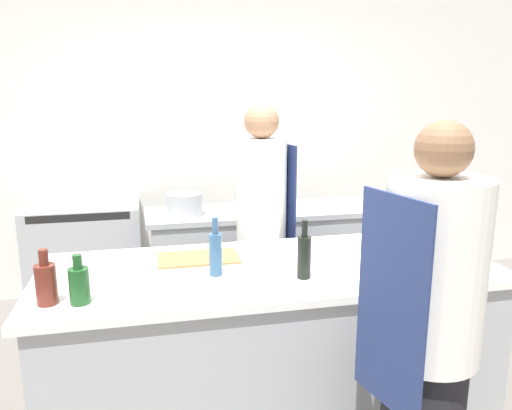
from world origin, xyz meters
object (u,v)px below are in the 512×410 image
chef_at_prep_near (427,340)px  chef_at_stove (262,232)px  bottle_sauce (273,225)px  bottle_vinegar (79,284)px  bowl_prep_small (416,232)px  bottle_wine (304,255)px  bottle_cooking_oil (216,253)px  oven_range (87,257)px  stockpot (184,204)px  bottle_olive_oil (46,283)px  bowl_mixing_large (129,292)px

chef_at_prep_near → chef_at_stove: 1.57m
chef_at_prep_near → bottle_sauce: (-0.32, 1.18, 0.17)m
bottle_vinegar → bowl_prep_small: size_ratio=0.93×
bottle_wine → bottle_cooking_oil: 0.44m
bottle_wine → bowl_prep_small: 1.03m
oven_range → stockpot: bearing=-35.5°
bottle_vinegar → stockpot: bottle_vinegar is taller
chef_at_stove → bottle_olive_oil: 1.55m
bowl_prep_small → bottle_sauce: bearing=175.2°
bottle_wine → bottle_sauce: bottle_wine is taller
oven_range → chef_at_prep_near: size_ratio=0.53×
stockpot → chef_at_prep_near: bearing=-68.7°
oven_range → bottle_olive_oil: bottle_olive_oil is taller
bottle_olive_oil → bottle_wine: bottle_wine is taller
chef_at_stove → bottle_wine: (-0.01, -0.94, 0.15)m
oven_range → bottle_cooking_oil: 2.09m
stockpot → bottle_olive_oil: bearing=-115.6°
bottle_cooking_oil → stockpot: 1.28m
bottle_olive_oil → bottle_sauce: bearing=28.8°
oven_range → chef_at_stove: bearing=-39.2°
bottle_sauce → bottle_wine: bearing=-89.0°
chef_at_stove → bowl_prep_small: size_ratio=7.31×
oven_range → chef_at_prep_near: chef_at_prep_near is taller
chef_at_stove → bottle_vinegar: chef_at_stove is taller
bottle_vinegar → bowl_prep_small: bearing=16.8°
bottle_olive_oil → stockpot: bottle_olive_oil is taller
bottle_vinegar → bottle_wine: (1.03, 0.08, 0.03)m
bottle_wine → bowl_prep_small: (0.90, 0.50, -0.08)m
bottle_wine → stockpot: bearing=108.4°
bottle_olive_oil → bowl_mixing_large: size_ratio=1.37×
bottle_olive_oil → stockpot: size_ratio=0.92×
chef_at_prep_near → stockpot: chef_at_prep_near is taller
bottle_vinegar → bottle_cooking_oil: 0.65m
bottle_olive_oil → bottle_vinegar: bottle_olive_oil is taller
oven_range → stockpot: 1.10m
chef_at_prep_near → bowl_mixing_large: 1.26m
bowl_prep_small → stockpot: bearing=146.6°
bottle_sauce → bowl_mixing_large: bottle_sauce is taller
chef_at_prep_near → bottle_sauce: size_ratio=6.00×
bottle_cooking_oil → stockpot: bearing=92.4°
bottle_sauce → bowl_prep_small: bottle_sauce is taller
bottle_vinegar → bowl_prep_small: bottle_vinegar is taller
chef_at_stove → bowl_mixing_large: chef_at_stove is taller
chef_at_prep_near → bottle_wine: bearing=15.0°
bowl_mixing_large → bottle_vinegar: bearing=178.8°
bottle_cooking_oil → bottle_wine: bearing=-17.5°
chef_at_stove → stockpot: 0.68m
oven_range → bottle_wine: (1.25, -1.96, 0.57)m
bowl_mixing_large → chef_at_prep_near: bearing=-24.3°
chef_at_stove → oven_range: bearing=-140.1°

